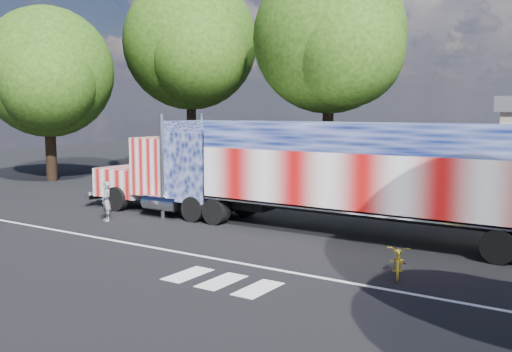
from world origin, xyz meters
The scene contains 9 objects.
ground centered at (0.00, 0.00, 0.00)m, with size 100.00×100.00×0.00m, color black.
lane_markings centered at (1.71, -3.77, 0.01)m, with size 30.00×2.67×0.01m.
semi_truck centered at (2.94, 2.48, 2.33)m, with size 21.21×3.35×4.52m.
coach_bus centered at (-1.38, 10.61, 1.94)m, with size 12.89×3.00×3.75m.
woman centered at (-5.21, -0.60, 0.84)m, with size 0.61×0.40×1.68m, color slate.
bicycle centered at (7.88, -1.63, 0.47)m, with size 0.62×1.79×0.94m, color gold.
tree_w_a centered at (-18.82, 7.00, 7.08)m, with size 8.90×8.48×11.36m.
tree_nw_a centered at (-14.21, 16.00, 9.52)m, with size 10.31×9.81×14.49m.
tree_n_mid centered at (-2.91, 15.98, 9.16)m, with size 10.08×9.60×14.02m.
Camera 1 is at (13.15, -16.98, 4.70)m, focal length 40.00 mm.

